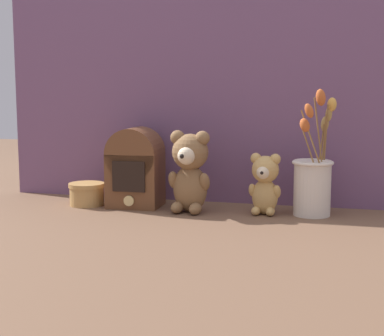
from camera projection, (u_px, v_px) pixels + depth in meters
name	position (u px, v px, depth m)	size (l,w,h in m)	color
ground_plane	(190.00, 212.00, 1.69)	(4.00, 4.00, 0.00)	brown
backdrop_wall	(204.00, 82.00, 1.80)	(1.29, 0.02, 0.74)	#704C70
teddy_bear_large	(190.00, 170.00, 1.67)	(0.13, 0.12, 0.23)	olive
teddy_bear_medium	(265.00, 183.00, 1.65)	(0.09, 0.09, 0.17)	tan
flower_vase	(313.00, 181.00, 1.63)	(0.12, 0.14, 0.35)	silver
vintage_radio	(135.00, 167.00, 1.76)	(0.16, 0.14, 0.24)	brown
decorative_tin_tall	(87.00, 194.00, 1.78)	(0.11, 0.11, 0.07)	tan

